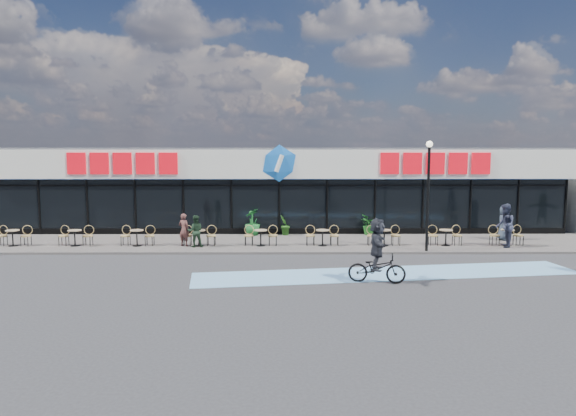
{
  "coord_description": "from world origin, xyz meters",
  "views": [
    {
      "loc": [
        0.29,
        -19.62,
        4.34
      ],
      "look_at": [
        0.43,
        3.5,
        1.84
      ],
      "focal_mm": 32.0,
      "sensor_mm": 36.0,
      "label": 1
    }
  ],
  "objects_px": {
    "bistro_set_0": "(14,236)",
    "potted_plant_right": "(370,225)",
    "potted_plant_left": "(285,225)",
    "potted_plant_mid": "(252,222)",
    "pedestrian_a": "(505,225)",
    "cyclist_a": "(377,255)",
    "pedestrian_b": "(504,223)",
    "patron_right": "(195,231)",
    "lamp_post": "(428,185)",
    "patron_left": "(184,230)"
  },
  "relations": [
    {
      "from": "bistro_set_0",
      "to": "potted_plant_right",
      "type": "xyz_separation_m",
      "value": [
        16.81,
        2.96,
        0.08
      ]
    },
    {
      "from": "bistro_set_0",
      "to": "potted_plant_left",
      "type": "xyz_separation_m",
      "value": [
        12.42,
        2.91,
        0.07
      ]
    },
    {
      "from": "bistro_set_0",
      "to": "potted_plant_mid",
      "type": "xyz_separation_m",
      "value": [
        10.75,
        2.94,
        0.23
      ]
    },
    {
      "from": "pedestrian_a",
      "to": "cyclist_a",
      "type": "bearing_deg",
      "value": -32.65
    },
    {
      "from": "potted_plant_right",
      "to": "pedestrian_b",
      "type": "height_order",
      "value": "pedestrian_b"
    },
    {
      "from": "pedestrian_b",
      "to": "cyclist_a",
      "type": "height_order",
      "value": "cyclist_a"
    },
    {
      "from": "potted_plant_right",
      "to": "potted_plant_mid",
      "type": "bearing_deg",
      "value": -179.83
    },
    {
      "from": "cyclist_a",
      "to": "potted_plant_right",
      "type": "bearing_deg",
      "value": 82.04
    },
    {
      "from": "potted_plant_mid",
      "to": "pedestrian_b",
      "type": "distance_m",
      "value": 12.42
    },
    {
      "from": "bistro_set_0",
      "to": "potted_plant_right",
      "type": "relative_size",
      "value": 1.44
    },
    {
      "from": "pedestrian_b",
      "to": "bistro_set_0",
      "type": "bearing_deg",
      "value": 96.17
    },
    {
      "from": "bistro_set_0",
      "to": "pedestrian_a",
      "type": "relative_size",
      "value": 0.78
    },
    {
      "from": "potted_plant_right",
      "to": "patron_right",
      "type": "bearing_deg",
      "value": -158.55
    },
    {
      "from": "potted_plant_right",
      "to": "cyclist_a",
      "type": "height_order",
      "value": "cyclist_a"
    },
    {
      "from": "lamp_post",
      "to": "cyclist_a",
      "type": "relative_size",
      "value": 2.17
    },
    {
      "from": "potted_plant_left",
      "to": "cyclist_a",
      "type": "distance_m",
      "value": 9.85
    },
    {
      "from": "potted_plant_right",
      "to": "pedestrian_a",
      "type": "relative_size",
      "value": 0.54
    },
    {
      "from": "potted_plant_left",
      "to": "pedestrian_b",
      "type": "height_order",
      "value": "pedestrian_b"
    },
    {
      "from": "potted_plant_left",
      "to": "potted_plant_mid",
      "type": "xyz_separation_m",
      "value": [
        -1.68,
        0.03,
        0.16
      ]
    },
    {
      "from": "potted_plant_mid",
      "to": "patron_right",
      "type": "height_order",
      "value": "patron_right"
    },
    {
      "from": "potted_plant_left",
      "to": "patron_right",
      "type": "distance_m",
      "value": 5.2
    },
    {
      "from": "lamp_post",
      "to": "patron_left",
      "type": "bearing_deg",
      "value": 173.53
    },
    {
      "from": "potted_plant_mid",
      "to": "pedestrian_b",
      "type": "xyz_separation_m",
      "value": [
        12.32,
        -1.56,
        0.15
      ]
    },
    {
      "from": "patron_left",
      "to": "cyclist_a",
      "type": "distance_m",
      "value": 9.95
    },
    {
      "from": "potted_plant_left",
      "to": "potted_plant_mid",
      "type": "bearing_deg",
      "value": 178.84
    },
    {
      "from": "bistro_set_0",
      "to": "potted_plant_mid",
      "type": "relative_size",
      "value": 1.12
    },
    {
      "from": "potted_plant_mid",
      "to": "potted_plant_right",
      "type": "distance_m",
      "value": 6.07
    },
    {
      "from": "bistro_set_0",
      "to": "patron_left",
      "type": "distance_m",
      "value": 7.83
    },
    {
      "from": "lamp_post",
      "to": "pedestrian_b",
      "type": "relative_size",
      "value": 2.82
    },
    {
      "from": "lamp_post",
      "to": "potted_plant_left",
      "type": "distance_m",
      "value": 7.83
    },
    {
      "from": "cyclist_a",
      "to": "patron_left",
      "type": "bearing_deg",
      "value": 140.47
    },
    {
      "from": "bistro_set_0",
      "to": "cyclist_a",
      "type": "distance_m",
      "value": 16.79
    },
    {
      "from": "potted_plant_left",
      "to": "patron_left",
      "type": "distance_m",
      "value": 5.51
    },
    {
      "from": "patron_left",
      "to": "potted_plant_mid",
      "type": "bearing_deg",
      "value": -109.3
    },
    {
      "from": "lamp_post",
      "to": "patron_right",
      "type": "bearing_deg",
      "value": 174.52
    },
    {
      "from": "potted_plant_left",
      "to": "patron_left",
      "type": "bearing_deg",
      "value": -146.69
    },
    {
      "from": "lamp_post",
      "to": "potted_plant_right",
      "type": "relative_size",
      "value": 4.44
    },
    {
      "from": "lamp_post",
      "to": "potted_plant_mid",
      "type": "bearing_deg",
      "value": 151.36
    },
    {
      "from": "potted_plant_right",
      "to": "pedestrian_a",
      "type": "height_order",
      "value": "pedestrian_a"
    },
    {
      "from": "lamp_post",
      "to": "potted_plant_mid",
      "type": "height_order",
      "value": "lamp_post"
    },
    {
      "from": "potted_plant_left",
      "to": "potted_plant_right",
      "type": "xyz_separation_m",
      "value": [
        4.39,
        0.05,
        0.01
      ]
    },
    {
      "from": "potted_plant_mid",
      "to": "lamp_post",
      "type": "bearing_deg",
      "value": -28.64
    },
    {
      "from": "pedestrian_a",
      "to": "patron_left",
      "type": "bearing_deg",
      "value": -75.21
    },
    {
      "from": "potted_plant_left",
      "to": "cyclist_a",
      "type": "xyz_separation_m",
      "value": [
        3.07,
        -9.35,
        0.3
      ]
    },
    {
      "from": "lamp_post",
      "to": "patron_left",
      "type": "xyz_separation_m",
      "value": [
        -10.75,
        1.22,
        -2.1
      ]
    },
    {
      "from": "bistro_set_0",
      "to": "cyclist_a",
      "type": "height_order",
      "value": "cyclist_a"
    },
    {
      "from": "potted_plant_mid",
      "to": "cyclist_a",
      "type": "height_order",
      "value": "cyclist_a"
    },
    {
      "from": "cyclist_a",
      "to": "pedestrian_a",
      "type": "bearing_deg",
      "value": 41.06
    },
    {
      "from": "potted_plant_left",
      "to": "patron_left",
      "type": "height_order",
      "value": "patron_left"
    },
    {
      "from": "lamp_post",
      "to": "potted_plant_right",
      "type": "xyz_separation_m",
      "value": [
        -1.77,
        4.29,
        -2.31
      ]
    }
  ]
}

